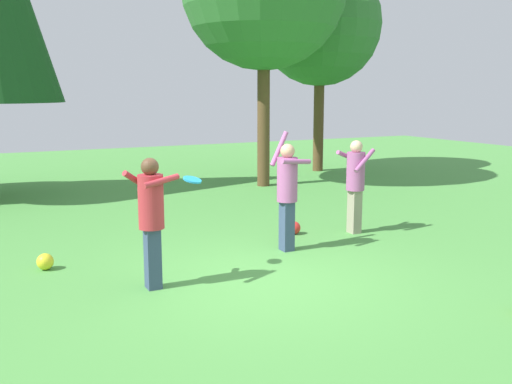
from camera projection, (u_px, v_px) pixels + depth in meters
The scene contains 8 objects.
ground_plane at pixel (262, 281), 8.10m from camera, with size 40.00×40.00×0.00m, color #4C9342.
person_thrower at pixel (287, 187), 9.49m from camera, with size 0.62×0.59×1.98m.
person_catcher at pixel (151, 212), 7.64m from camera, with size 0.75×0.70×1.78m.
person_bystander at pixel (355, 178), 10.70m from camera, with size 0.67×0.61×1.74m.
frisbee at pixel (192, 180), 8.24m from camera, with size 0.37×0.37×0.09m.
ball_yellow at pixel (45, 262), 8.60m from camera, with size 0.25×0.25×0.25m, color yellow.
ball_red at pixel (294, 228), 10.74m from camera, with size 0.24×0.24×0.24m, color red.
tree_far_right at pixel (320, 25), 18.53m from camera, with size 3.93×3.93×6.71m.
Camera 1 is at (-3.57, -6.89, 2.64)m, focal length 40.51 mm.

